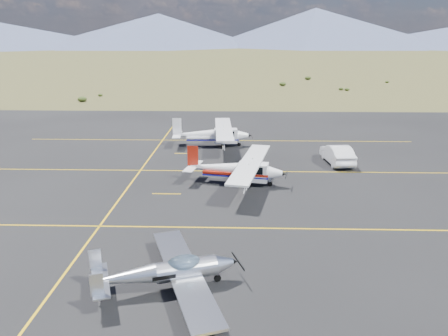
% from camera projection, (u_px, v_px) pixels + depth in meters
% --- Properties ---
extents(ground, '(1600.00, 1600.00, 0.00)m').
position_uv_depth(ground, '(201.00, 243.00, 22.92)').
color(ground, '#383D1C').
rests_on(ground, ground).
extents(apron, '(72.00, 72.00, 0.02)m').
position_uv_depth(apron, '(209.00, 197.00, 29.62)').
color(apron, black).
rests_on(apron, ground).
extents(aircraft_low_wing, '(6.20, 8.37, 1.84)m').
position_uv_depth(aircraft_low_wing, '(170.00, 271.00, 18.46)').
color(aircraft_low_wing, silver).
rests_on(aircraft_low_wing, apron).
extents(aircraft_cessna, '(6.67, 10.73, 2.71)m').
position_uv_depth(aircraft_cessna, '(236.00, 168.00, 31.89)').
color(aircraft_cessna, silver).
rests_on(aircraft_cessna, apron).
extents(aircraft_plain, '(6.76, 11.27, 2.85)m').
position_uv_depth(aircraft_plain, '(212.00, 134.00, 43.02)').
color(aircraft_plain, white).
rests_on(aircraft_plain, apron).
extents(sedan, '(2.18, 5.10, 1.63)m').
position_uv_depth(sedan, '(337.00, 154.00, 37.32)').
color(sedan, white).
rests_on(sedan, apron).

